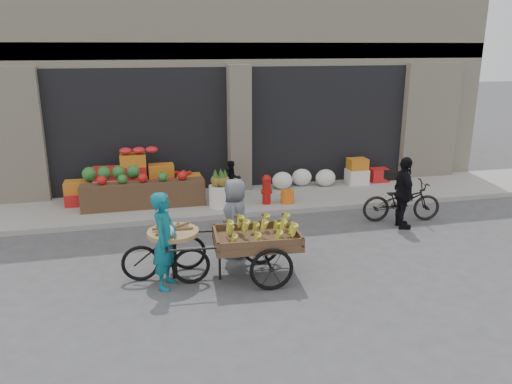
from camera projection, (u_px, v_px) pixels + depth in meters
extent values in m
plane|color=#424244|center=(299.00, 273.00, 8.49)|extent=(80.00, 80.00, 0.00)
cube|color=gray|center=(247.00, 200.00, 12.30)|extent=(18.00, 2.20, 0.12)
cube|color=beige|center=(218.00, 53.00, 15.15)|extent=(14.00, 6.00, 7.00)
cube|color=gray|center=(236.00, 51.00, 12.46)|extent=(14.00, 0.30, 0.40)
cube|color=black|center=(139.00, 127.00, 13.06)|extent=(4.40, 1.60, 3.10)
cube|color=black|center=(317.00, 121.00, 14.17)|extent=(4.40, 1.60, 3.10)
cube|color=beige|center=(238.00, 129.00, 12.82)|extent=(0.55, 0.80, 3.22)
cube|color=brown|center=(144.00, 195.00, 11.50)|extent=(2.80, 0.45, 0.60)
sphere|color=#1E5923|center=(112.00, 173.00, 11.69)|extent=(0.34, 0.34, 0.34)
cylinder|color=silver|center=(220.00, 196.00, 11.58)|extent=(0.52, 0.52, 0.50)
cylinder|color=#A5140F|center=(267.00, 192.00, 11.77)|extent=(0.20, 0.20, 0.56)
sphere|color=#A5140F|center=(267.00, 179.00, 11.68)|extent=(0.22, 0.22, 0.22)
cylinder|color=orange|center=(287.00, 197.00, 11.87)|extent=(0.32, 0.32, 0.30)
ellipsoid|color=silver|center=(304.00, 179.00, 13.15)|extent=(1.70, 0.60, 0.44)
imported|color=black|center=(232.00, 180.00, 12.17)|extent=(0.51, 0.43, 0.93)
cube|color=brown|center=(257.00, 241.00, 8.19)|extent=(1.46, 1.01, 0.12)
torus|color=black|center=(272.00, 270.00, 7.82)|extent=(0.71, 0.11, 0.70)
torus|color=black|center=(261.00, 245.00, 8.76)|extent=(0.71, 0.11, 0.70)
cylinder|color=black|center=(220.00, 263.00, 8.19)|extent=(0.04, 0.04, 0.58)
imported|color=#0E5F6D|center=(165.00, 241.00, 7.81)|extent=(0.56, 0.67, 1.58)
cylinder|color=#9E7F51|center=(173.00, 233.00, 8.12)|extent=(0.86, 0.86, 0.07)
cube|color=black|center=(174.00, 255.00, 8.23)|extent=(0.08, 0.08, 0.80)
torus|color=black|center=(191.00, 266.00, 8.05)|extent=(0.62, 0.07, 0.62)
torus|color=black|center=(188.00, 252.00, 8.57)|extent=(0.62, 0.07, 0.62)
torus|color=black|center=(140.00, 263.00, 8.15)|extent=(0.62, 0.07, 0.62)
imported|color=slate|center=(235.00, 218.00, 9.03)|extent=(0.65, 0.82, 1.46)
imported|color=black|center=(402.00, 201.00, 10.92)|extent=(1.79, 0.87, 0.90)
imported|color=black|center=(404.00, 193.00, 10.42)|extent=(0.52, 0.95, 1.54)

